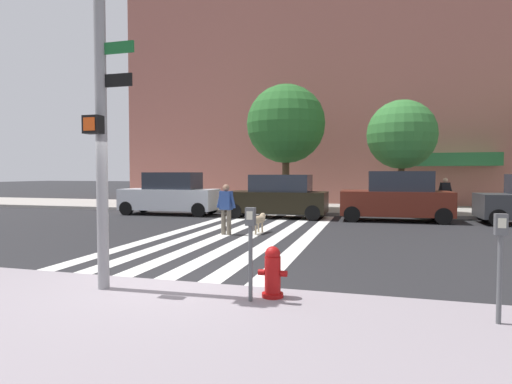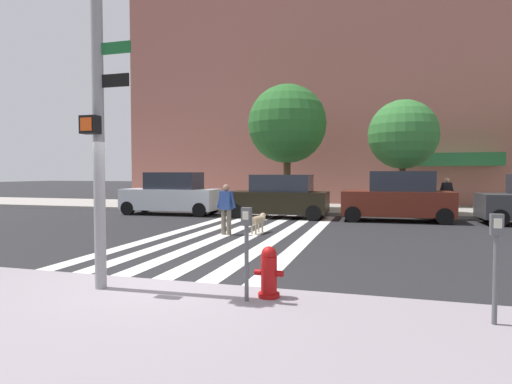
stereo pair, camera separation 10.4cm
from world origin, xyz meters
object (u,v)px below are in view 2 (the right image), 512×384
(parked_car_near_curb, at_px, (172,195))
(street_tree_middle, at_px, (403,135))
(parking_meter_curbside, at_px, (496,253))
(parked_car_third_in_line, at_px, (397,197))
(traffic_light_pole, at_px, (96,76))
(street_tree_nearest, at_px, (287,124))
(fire_hydrant, at_px, (269,272))
(dog_on_leash, at_px, (258,220))
(parked_car_behind_first, at_px, (279,197))
(pedestrian_dog_walker, at_px, (226,206))
(parking_meter_third_along, at_px, (247,241))
(pedestrian_bystander, at_px, (447,193))

(parked_car_near_curb, xyz_separation_m, street_tree_middle, (10.69, 2.25, 2.81))
(parking_meter_curbside, height_order, parked_car_third_in_line, parked_car_third_in_line)
(traffic_light_pole, xyz_separation_m, street_tree_nearest, (-0.22, 15.58, 0.97))
(parked_car_near_curb, relative_size, street_tree_middle, 0.89)
(fire_hydrant, height_order, dog_on_leash, fire_hydrant)
(fire_hydrant, relative_size, parked_car_near_curb, 0.16)
(parked_car_behind_first, relative_size, pedestrian_dog_walker, 2.69)
(pedestrian_dog_walker, bearing_deg, fire_hydrant, -65.07)
(fire_hydrant, height_order, street_tree_middle, street_tree_middle)
(parking_meter_third_along, relative_size, parked_car_behind_first, 0.31)
(parked_car_near_curb, relative_size, pedestrian_bystander, 2.85)
(traffic_light_pole, distance_m, street_tree_nearest, 15.62)
(parked_car_near_curb, xyz_separation_m, parked_car_third_in_line, (10.38, 0.00, 0.03))
(dog_on_leash, bearing_deg, pedestrian_dog_walker, -145.36)
(parking_meter_curbside, xyz_separation_m, pedestrian_bystander, (1.63, 15.34, 0.05))
(fire_hydrant, distance_m, pedestrian_dog_walker, 7.57)
(parked_car_near_curb, xyz_separation_m, pedestrian_bystander, (12.63, 2.50, 0.11))
(fire_hydrant, height_order, parked_car_behind_first, parked_car_behind_first)
(parking_meter_curbside, bearing_deg, fire_hydrant, 173.23)
(parking_meter_third_along, xyz_separation_m, parked_car_third_in_line, (2.59, 12.77, -0.03))
(pedestrian_bystander, bearing_deg, parked_car_near_curb, -168.79)
(parked_car_near_curb, distance_m, parked_car_third_in_line, 10.38)
(parked_car_behind_first, height_order, street_tree_middle, street_tree_middle)
(parking_meter_curbside, relative_size, parked_car_third_in_line, 0.30)
(traffic_light_pole, relative_size, parking_meter_third_along, 4.26)
(parking_meter_curbside, xyz_separation_m, pedestrian_dog_walker, (-6.13, 7.20, -0.10))
(parked_car_near_curb, height_order, street_tree_middle, street_tree_middle)
(parking_meter_third_along, distance_m, pedestrian_bystander, 16.02)
(parked_car_near_curb, bearing_deg, parking_meter_curbside, -49.42)
(street_tree_middle, bearing_deg, pedestrian_bystander, 7.40)
(traffic_light_pole, xyz_separation_m, parking_meter_curbside, (5.67, -0.02, -2.49))
(parked_car_third_in_line, distance_m, pedestrian_bystander, 3.37)
(parked_car_near_curb, distance_m, dog_on_leash, 7.66)
(street_tree_middle, bearing_deg, dog_on_leash, -124.12)
(parking_meter_curbside, bearing_deg, traffic_light_pole, 179.76)
(dog_on_leash, bearing_deg, fire_hydrant, -72.98)
(parking_meter_third_along, bearing_deg, parked_car_third_in_line, 78.55)
(fire_hydrant, relative_size, pedestrian_bystander, 0.47)
(fire_hydrant, relative_size, parked_car_behind_first, 0.17)
(parked_car_third_in_line, bearing_deg, street_tree_nearest, 152.30)
(parked_car_third_in_line, height_order, dog_on_leash, parked_car_third_in_line)
(parked_car_third_in_line, height_order, street_tree_middle, street_tree_middle)
(parked_car_near_curb, relative_size, street_tree_nearest, 0.74)
(parking_meter_third_along, relative_size, pedestrian_bystander, 0.83)
(street_tree_nearest, bearing_deg, parked_car_near_curb, -151.57)
(street_tree_nearest, bearing_deg, dog_on_leash, -85.18)
(parked_car_behind_first, xyz_separation_m, pedestrian_dog_walker, (-0.46, -5.64, -0.02))
(street_tree_nearest, bearing_deg, traffic_light_pole, -89.18)
(traffic_light_pole, bearing_deg, parking_meter_third_along, 1.03)
(parked_car_third_in_line, relative_size, street_tree_middle, 0.86)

